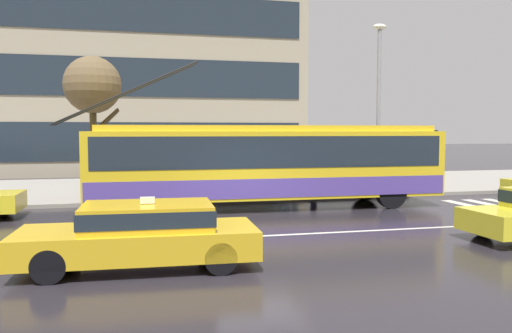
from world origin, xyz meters
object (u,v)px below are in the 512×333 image
(pedestrian_at_shelter, at_px, (143,169))
(street_tree_bare, at_px, (92,86))
(pedestrian_approaching_curb, at_px, (312,153))
(street_lamp, at_px, (379,93))
(bus_shelter, at_px, (245,145))
(taxi_oncoming_near, at_px, (142,232))
(trolleybus, at_px, (268,163))

(pedestrian_at_shelter, height_order, street_tree_bare, street_tree_bare)
(pedestrian_approaching_curb, relative_size, street_lamp, 0.29)
(bus_shelter, xyz_separation_m, pedestrian_approaching_curb, (2.49, -1.15, -0.31))
(taxi_oncoming_near, height_order, bus_shelter, bus_shelter)
(taxi_oncoming_near, distance_m, street_lamp, 14.52)
(pedestrian_at_shelter, bearing_deg, pedestrian_approaching_curb, -13.99)
(taxi_oncoming_near, bearing_deg, bus_shelter, 67.30)
(pedestrian_approaching_curb, bearing_deg, street_tree_bare, 171.19)
(street_lamp, xyz_separation_m, street_tree_bare, (-11.63, 0.69, 0.12))
(trolleybus, xyz_separation_m, bus_shelter, (-0.09, 3.32, 0.52))
(taxi_oncoming_near, xyz_separation_m, street_lamp, (10.02, 9.88, 3.57))
(trolleybus, height_order, pedestrian_approaching_curb, trolleybus)
(pedestrian_approaching_curb, bearing_deg, taxi_oncoming_near, -126.47)
(taxi_oncoming_near, relative_size, pedestrian_at_shelter, 2.73)
(taxi_oncoming_near, distance_m, bus_shelter, 11.37)
(taxi_oncoming_near, relative_size, street_tree_bare, 0.87)
(bus_shelter, distance_m, street_tree_bare, 6.39)
(taxi_oncoming_near, xyz_separation_m, pedestrian_approaching_curb, (6.84, 9.26, 1.09))
(bus_shelter, xyz_separation_m, pedestrian_at_shelter, (-4.11, 0.50, -0.95))
(bus_shelter, relative_size, pedestrian_approaching_curb, 1.80)
(pedestrian_at_shelter, relative_size, street_lamp, 0.24)
(trolleybus, distance_m, street_lamp, 6.79)
(street_tree_bare, bearing_deg, taxi_oncoming_near, -81.31)
(pedestrian_approaching_curb, bearing_deg, trolleybus, -137.80)
(street_lamp, height_order, street_tree_bare, street_lamp)
(pedestrian_approaching_curb, bearing_deg, street_lamp, 11.12)
(trolleybus, bearing_deg, taxi_oncoming_near, -122.10)
(trolleybus, distance_m, taxi_oncoming_near, 8.41)
(trolleybus, relative_size, pedestrian_at_shelter, 7.70)
(trolleybus, xyz_separation_m, street_lamp, (5.57, 2.80, 2.69))
(trolleybus, bearing_deg, bus_shelter, 91.55)
(trolleybus, bearing_deg, pedestrian_at_shelter, 137.70)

